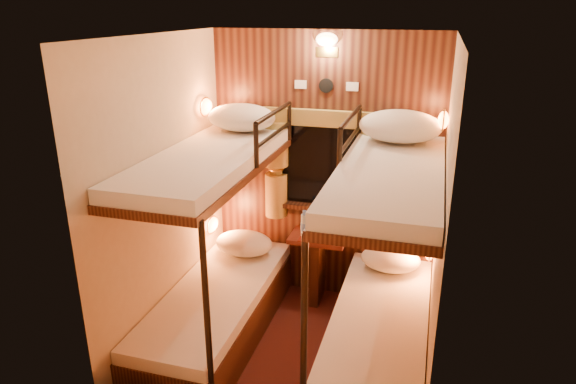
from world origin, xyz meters
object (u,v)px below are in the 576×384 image
(bunk_left, at_px, (216,276))
(table, at_px, (318,259))
(bottle_left, at_px, (304,225))
(bottle_right, at_px, (318,223))
(bunk_right, at_px, (381,301))

(bunk_left, distance_m, table, 1.02)
(bottle_left, relative_size, bottle_right, 1.03)
(bunk_left, xyz_separation_m, bunk_right, (1.30, 0.00, 0.00))
(bunk_right, distance_m, bottle_left, 1.08)
(bottle_left, bearing_deg, table, 19.85)
(bottle_left, bearing_deg, bottle_right, 40.64)
(bunk_left, relative_size, bunk_right, 1.00)
(bottle_left, xyz_separation_m, bottle_right, (0.10, 0.08, -0.00))
(bunk_left, bearing_deg, bunk_right, 0.00)
(bunk_right, relative_size, bottle_right, 8.13)
(bunk_left, xyz_separation_m, bottle_right, (0.63, 0.82, 0.19))
(bottle_right, bearing_deg, bottle_left, -139.36)
(bottle_left, height_order, bottle_right, bottle_left)
(bunk_right, height_order, bottle_right, bunk_right)
(bunk_right, height_order, bottle_left, bunk_right)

